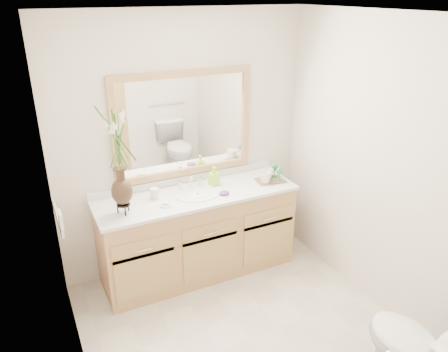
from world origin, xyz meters
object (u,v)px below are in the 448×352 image
flower_vase (118,149)px  tray (270,180)px  tumbler (154,194)px  soap_bottle (214,177)px

flower_vase → tray: (1.43, 0.03, -0.56)m
flower_vase → tumbler: bearing=25.9°
flower_vase → tumbler: flower_vase is taller
soap_bottle → tray: 0.55m
tumbler → tray: tumbler is taller
flower_vase → tumbler: 0.62m
soap_bottle → tray: (0.53, -0.16, -0.08)m
flower_vase → tumbler: size_ratio=8.54×
flower_vase → soap_bottle: flower_vase is taller
flower_vase → tray: flower_vase is taller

